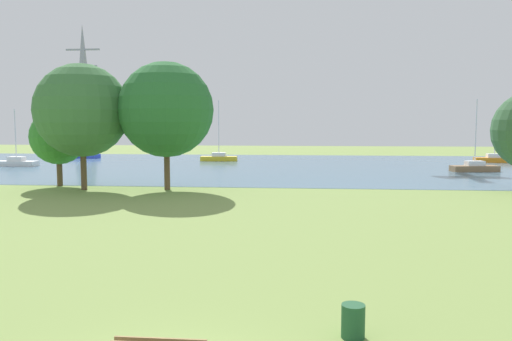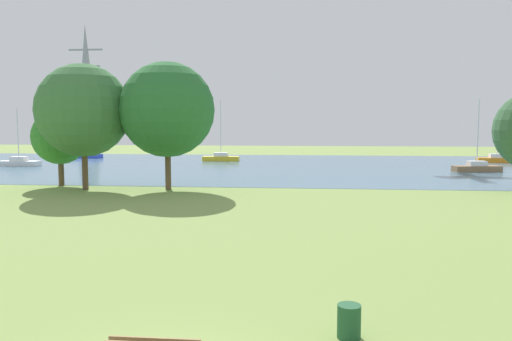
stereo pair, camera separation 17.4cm
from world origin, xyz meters
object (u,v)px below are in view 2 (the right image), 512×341
Objects in this scene: litter_bin at (349,321)px; tree_west_near at (60,137)px; tree_east_far at (167,110)px; sailboat_brown at (477,167)px; sailboat_orange at (497,159)px; sailboat_yellow at (221,157)px; tree_east_near at (83,111)px; sailboat_blue at (86,155)px; sailboat_white at (19,162)px; electricity_pylon at (87,88)px.

tree_west_near is at bearing 127.26° from litter_bin.
tree_west_near is 0.64× the size of tree_east_far.
sailboat_orange is at bearing 62.69° from sailboat_brown.
tree_east_near is at bearing -100.50° from sailboat_yellow.
litter_bin is at bearing -54.74° from tree_east_near.
sailboat_blue is at bearing 162.24° from sailboat_brown.
sailboat_yellow is at bearing 102.66° from litter_bin.
sailboat_white is at bearing -97.74° from sailboat_blue.
sailboat_blue is 1.15× the size of sailboat_orange.
sailboat_yellow is 1.30× the size of tree_west_near.
sailboat_brown is at bearing -2.04° from sailboat_white.
sailboat_blue is (-32.48, 58.14, 0.06)m from litter_bin.
sailboat_yellow is (20.25, -3.67, 0.01)m from sailboat_blue.
litter_bin is 56.02m from sailboat_white.
litter_bin is 31.14m from tree_east_near.
sailboat_yellow is at bearing 91.62° from tree_east_far.
sailboat_orange is at bearing -20.62° from electricity_pylon.
tree_east_near reaches higher than tree_west_near.
tree_east_far is (9.25, -1.53, 2.11)m from tree_west_near.
tree_east_near is at bearing -49.03° from sailboat_white.
tree_east_far is (0.81, -28.84, 5.56)m from sailboat_yellow.
sailboat_brown is 1.23× the size of sailboat_orange.
sailboat_brown is at bearing -117.31° from sailboat_orange.
tree_west_near is (13.71, -17.07, 3.47)m from sailboat_white.
tree_west_near is 56.94m from electricity_pylon.
litter_bin is 66.60m from sailboat_blue.
sailboat_orange is 51.11m from tree_east_near.
sailboat_yellow is 40.16m from electricity_pylon.
sailboat_brown reaches higher than sailboat_white.
litter_bin is 0.11× the size of sailboat_brown.
sailboat_white is 0.89× the size of sailboat_brown.
litter_bin is at bearing -60.81° from sailboat_blue.
sailboat_brown is at bearing 22.28° from tree_west_near.
litter_bin is at bearing -77.34° from sailboat_yellow.
tree_east_far is at bearing -57.06° from sailboat_blue.
sailboat_brown is (50.96, -1.81, 0.01)m from sailboat_white.
litter_bin is 0.03× the size of electricity_pylon.
tree_east_near is at bearing -65.93° from sailboat_blue.
tree_east_far is (6.27, 0.61, 0.06)m from tree_east_near.
sailboat_yellow is 29.38m from tree_east_far.
electricity_pylon is (-30.15, 53.94, 5.50)m from tree_east_far.
sailboat_brown is at bearing -32.57° from electricity_pylon.
sailboat_blue reaches higher than litter_bin.
litter_bin is 0.13× the size of sailboat_orange.
sailboat_white is 58.60m from sailboat_orange.
litter_bin is 45.55m from sailboat_brown.
sailboat_brown is 0.79× the size of tree_east_near.
tree_west_near is at bearing -157.72° from sailboat_brown.
sailboat_brown is 0.94× the size of sailboat_yellow.
sailboat_blue reaches higher than sailboat_white.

